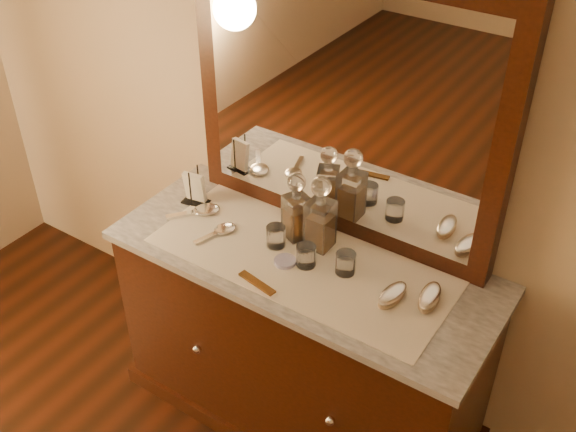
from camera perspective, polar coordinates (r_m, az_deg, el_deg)
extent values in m
plane|color=tan|center=(2.42, 5.29, 10.39)|extent=(4.50, 4.50, 0.00)
cube|color=black|center=(2.80, 1.15, -10.43)|extent=(1.40, 0.55, 0.82)
cube|color=black|center=(3.08, 1.07, -15.16)|extent=(1.46, 0.59, 0.08)
sphere|color=silver|center=(2.75, -7.50, -10.83)|extent=(0.04, 0.04, 0.04)
sphere|color=silver|center=(2.51, 3.49, -16.48)|extent=(0.04, 0.04, 0.04)
cube|color=silver|center=(2.51, 1.27, -3.76)|extent=(1.44, 0.59, 0.03)
cube|color=black|center=(2.40, 4.63, 8.89)|extent=(1.20, 0.08, 1.00)
cube|color=white|center=(2.37, 4.22, 8.59)|extent=(1.06, 0.01, 0.86)
cube|color=beige|center=(2.49, 1.03, -3.71)|extent=(1.10, 0.45, 0.00)
cylinder|color=white|center=(2.47, -0.25, -3.75)|extent=(0.10, 0.10, 0.01)
cube|color=brown|center=(2.39, -2.57, -5.53)|extent=(0.16, 0.06, 0.01)
cube|color=black|center=(2.80, -7.58, 1.17)|extent=(0.11, 0.08, 0.01)
cylinder|color=black|center=(2.74, -8.05, 2.13)|extent=(0.01, 0.01, 0.16)
cylinder|color=black|center=(2.78, -7.37, 2.80)|extent=(0.01, 0.01, 0.16)
cube|color=white|center=(2.76, -7.69, 2.38)|extent=(0.09, 0.05, 0.13)
cube|color=#935615|center=(2.56, 0.69, -0.53)|extent=(0.09, 0.09, 0.12)
cube|color=white|center=(2.55, 0.69, -0.06)|extent=(0.11, 0.11, 0.18)
cylinder|color=white|center=(2.49, 0.71, 1.85)|extent=(0.05, 0.05, 0.03)
sphere|color=white|center=(2.46, 0.72, 2.78)|extent=(0.09, 0.09, 0.07)
cube|color=#935615|center=(2.51, 2.64, -1.22)|extent=(0.07, 0.07, 0.13)
cube|color=white|center=(2.50, 2.65, -0.70)|extent=(0.09, 0.09, 0.19)
cylinder|color=white|center=(2.43, 2.73, 1.39)|extent=(0.04, 0.04, 0.03)
sphere|color=white|center=(2.40, 2.76, 2.43)|extent=(0.07, 0.07, 0.07)
ellipsoid|color=#9B7E5F|center=(2.35, 8.55, -6.63)|extent=(0.08, 0.15, 0.02)
ellipsoid|color=silver|center=(2.34, 8.59, -6.31)|extent=(0.08, 0.15, 0.02)
ellipsoid|color=#9B7E5F|center=(2.36, 11.55, -6.75)|extent=(0.09, 0.16, 0.02)
ellipsoid|color=silver|center=(2.35, 11.60, -6.41)|extent=(0.09, 0.16, 0.02)
ellipsoid|color=silver|center=(2.74, -6.71, 0.54)|extent=(0.13, 0.13, 0.02)
cube|color=silver|center=(2.73, -8.62, 0.13)|extent=(0.10, 0.12, 0.01)
ellipsoid|color=silver|center=(2.63, -5.21, -1.04)|extent=(0.09, 0.11, 0.02)
cube|color=silver|center=(2.60, -6.66, -1.76)|extent=(0.05, 0.12, 0.01)
cylinder|color=white|center=(2.42, 4.76, -3.87)|extent=(0.07, 0.07, 0.08)
cylinder|color=white|center=(2.44, 1.50, -3.27)|extent=(0.07, 0.07, 0.08)
cylinder|color=white|center=(2.53, -1.00, -1.67)|extent=(0.07, 0.07, 0.08)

